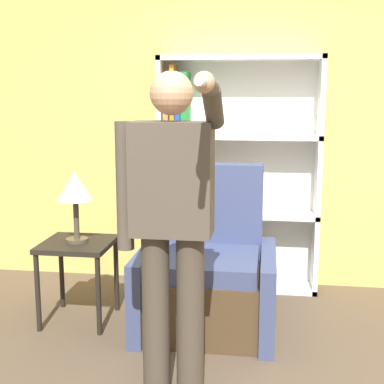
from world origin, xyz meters
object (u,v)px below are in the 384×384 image
person_standing (172,217)px  table_lamp (75,189)px  side_table (78,254)px  armchair (208,277)px  bookcase (221,177)px

person_standing → table_lamp: (-0.85, 0.89, -0.03)m
side_table → table_lamp: table_lamp is taller
table_lamp → side_table: bearing=-90.0°
armchair → person_standing: 1.15m
bookcase → table_lamp: bearing=-137.7°
table_lamp → bookcase: bearing=42.3°
bookcase → armchair: bookcase is taller
person_standing → side_table: person_standing is taller
bookcase → person_standing: (-0.11, -1.77, 0.06)m
person_standing → table_lamp: 1.24m
person_standing → side_table: 1.33m
bookcase → table_lamp: bookcase is taller
side_table → bookcase: bearing=42.3°
armchair → side_table: bearing=-176.5°
armchair → table_lamp: bearing=-176.5°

